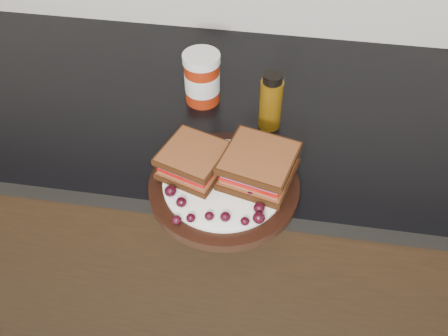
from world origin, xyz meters
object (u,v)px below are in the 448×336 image
at_px(condiment_jar, 202,78).
at_px(oil_bottle, 271,101).
at_px(plate, 224,187).
at_px(sandwich_left, 193,161).

distance_m(condiment_jar, oil_bottle, 0.17).
relative_size(condiment_jar, oil_bottle, 0.90).
distance_m(plate, condiment_jar, 0.28).
height_order(plate, sandwich_left, sandwich_left).
height_order(plate, oil_bottle, oil_bottle).
bearing_deg(plate, oil_bottle, 71.44).
bearing_deg(sandwich_left, plate, 0.23).
bearing_deg(sandwich_left, condiment_jar, 115.45).
relative_size(plate, sandwich_left, 2.57).
xyz_separation_m(plate, condiment_jar, (-0.09, 0.26, 0.05)).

